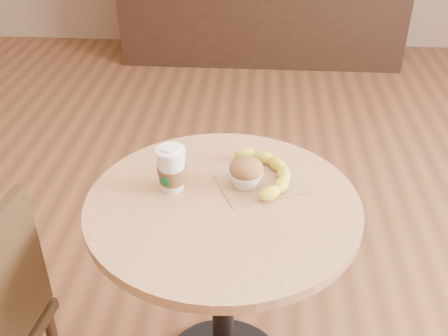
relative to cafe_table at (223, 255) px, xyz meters
name	(u,v)px	position (x,y,z in m)	size (l,w,h in m)	color
cafe_table	(223,255)	(0.00, 0.00, 0.00)	(0.75, 0.75, 0.75)	black
kraft_bag	(262,183)	(0.10, 0.09, 0.20)	(0.24, 0.18, 0.00)	#906845
coffee_cup	(172,170)	(-0.15, 0.05, 0.26)	(0.08, 0.08, 0.14)	silver
muffin	(246,173)	(0.06, 0.07, 0.24)	(0.10, 0.10, 0.09)	silver
banana	(264,173)	(0.11, 0.11, 0.22)	(0.19, 0.27, 0.04)	gold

